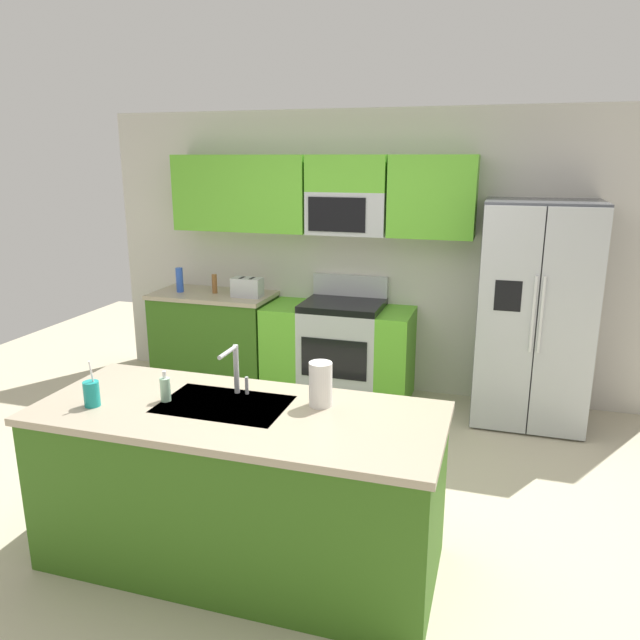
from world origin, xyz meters
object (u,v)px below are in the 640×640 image
range_oven (339,349)px  soap_dispenser (165,389)px  drink_cup_teal (92,394)px  pepper_mill (215,284)px  sink_faucet (235,366)px  refrigerator (535,314)px  bottle_blue (180,280)px  paper_towel_roll (321,384)px  toaster (247,287)px

range_oven → soap_dispenser: bearing=-96.4°
drink_cup_teal → soap_dispenser: bearing=27.5°
pepper_mill → sink_faucet: bearing=-61.0°
refrigerator → bottle_blue: size_ratio=7.74×
bottle_blue → soap_dispenser: bearing=-62.0°
paper_towel_roll → sink_faucet: bearing=179.3°
pepper_mill → paper_towel_roll: 2.95m
refrigerator → pepper_mill: (-2.94, 0.07, 0.07)m
toaster → paper_towel_roll: bearing=-58.2°
range_oven → sink_faucet: (0.04, -2.34, 0.62)m
pepper_mill → bottle_blue: bottle_blue is taller
bottle_blue → refrigerator: bearing=-0.4°
refrigerator → soap_dispenser: (-1.97, -2.46, 0.04)m
range_oven → refrigerator: 1.76m
range_oven → pepper_mill: bearing=-179.9°
range_oven → drink_cup_teal: drink_cup_teal is taller
range_oven → soap_dispenser: range_oven is taller
sink_faucet → soap_dispenser: size_ratio=1.66×
refrigerator → paper_towel_roll: (-1.15, -2.27, 0.09)m
refrigerator → bottle_blue: 3.29m
bottle_blue → sink_faucet: size_ratio=0.85×
sink_faucet → soap_dispenser: (-0.33, -0.19, -0.10)m
range_oven → soap_dispenser: (-0.28, -2.53, 0.53)m
range_oven → paper_towel_roll: paper_towel_roll is taller
refrigerator → toaster: 2.58m
range_oven → paper_towel_roll: (0.54, -2.34, 0.58)m
bottle_blue → paper_towel_roll: (2.14, -2.29, 0.00)m
soap_dispenser → paper_towel_roll: 0.84m
refrigerator → sink_faucet: size_ratio=6.56×
range_oven → refrigerator: (1.69, -0.07, 0.48)m
bottle_blue → soap_dispenser: 2.81m
toaster → paper_towel_roll: paper_towel_roll is taller
sink_faucet → pepper_mill: bearing=119.0°
toaster → refrigerator: bearing=-0.4°
soap_dispenser → paper_towel_roll: paper_towel_roll is taller
toaster → drink_cup_teal: size_ratio=1.10×
pepper_mill → bottle_blue: bearing=-172.1°
paper_towel_roll → pepper_mill: bearing=127.4°
sink_faucet → paper_towel_roll: bearing=-0.7°
paper_towel_roll → soap_dispenser: bearing=-167.2°
bottle_blue → sink_faucet: sink_faucet is taller
paper_towel_roll → refrigerator: bearing=63.1°
toaster → soap_dispenser: 2.55m
drink_cup_teal → refrigerator: bearing=48.7°
bottle_blue → pepper_mill: bearing=7.9°
range_oven → toaster: bearing=-176.6°
refrigerator → sink_faucet: (-1.65, -2.27, 0.14)m
pepper_mill → soap_dispenser: pepper_mill is taller
range_oven → drink_cup_teal: (-0.62, -2.70, 0.53)m
sink_faucet → refrigerator: bearing=54.0°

